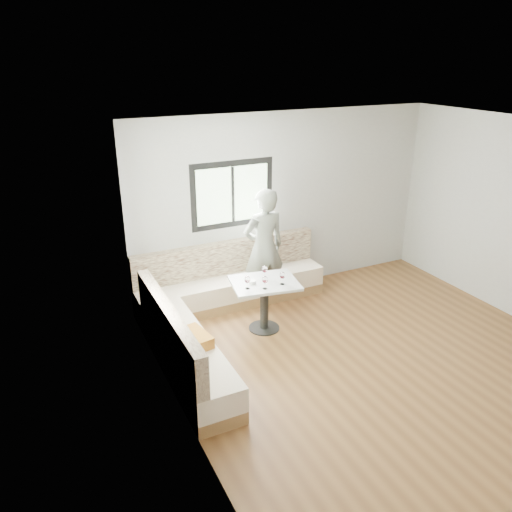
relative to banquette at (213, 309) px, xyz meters
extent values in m
cube|color=brown|center=(1.59, -1.62, -0.33)|extent=(5.00, 5.00, 0.01)
cube|color=white|center=(1.59, -1.62, 2.47)|extent=(5.00, 5.00, 0.01)
cube|color=#B7B7B2|center=(1.59, 0.88, 1.07)|extent=(5.00, 0.01, 2.80)
cube|color=#B7B7B2|center=(-0.91, -1.62, 1.07)|extent=(0.01, 5.00, 2.80)
cube|color=black|center=(0.69, 0.87, 1.32)|extent=(1.30, 0.02, 1.00)
cube|color=black|center=(-0.90, -0.72, 1.32)|extent=(0.02, 1.30, 1.00)
cube|color=olive|center=(0.54, 0.60, -0.25)|extent=(2.90, 0.55, 0.16)
cube|color=#F2E1C3|center=(0.54, 0.60, -0.03)|extent=(2.90, 0.55, 0.29)
cube|color=beige|center=(0.54, 0.81, 0.37)|extent=(2.90, 0.14, 0.50)
cube|color=olive|center=(-0.63, -0.80, -0.25)|extent=(0.55, 2.25, 0.16)
cube|color=#F2E1C3|center=(-0.63, -0.80, -0.03)|extent=(0.55, 2.25, 0.29)
cube|color=beige|center=(-0.84, -0.80, 0.37)|extent=(0.14, 2.25, 0.50)
cube|color=#B97923|center=(-0.65, -0.91, 0.18)|extent=(0.52, 0.52, 0.14)
cylinder|color=black|center=(0.66, -0.26, -0.32)|extent=(0.43, 0.43, 0.02)
cylinder|color=black|center=(0.66, -0.26, 0.01)|extent=(0.12, 0.12, 0.68)
cube|color=silver|center=(0.66, -0.26, 0.37)|extent=(0.99, 0.83, 0.04)
imported|color=slate|center=(1.00, 0.44, 0.57)|extent=(0.67, 0.45, 1.81)
cylinder|color=white|center=(0.49, -0.23, 0.41)|extent=(0.10, 0.10, 0.04)
sphere|color=black|center=(0.51, -0.22, 0.42)|extent=(0.02, 0.02, 0.02)
sphere|color=black|center=(0.48, -0.22, 0.42)|extent=(0.02, 0.02, 0.02)
sphere|color=black|center=(0.49, -0.24, 0.42)|extent=(0.02, 0.02, 0.02)
cylinder|color=white|center=(0.36, -0.35, 0.39)|extent=(0.06, 0.06, 0.01)
cylinder|color=white|center=(0.36, -0.35, 0.43)|extent=(0.01, 0.01, 0.08)
ellipsoid|color=white|center=(0.36, -0.35, 0.52)|extent=(0.08, 0.08, 0.10)
cylinder|color=#49070E|center=(0.36, -0.35, 0.50)|extent=(0.05, 0.05, 0.02)
cylinder|color=white|center=(0.57, -0.45, 0.39)|extent=(0.06, 0.06, 0.01)
cylinder|color=white|center=(0.57, -0.45, 0.43)|extent=(0.01, 0.01, 0.08)
ellipsoid|color=white|center=(0.57, -0.45, 0.52)|extent=(0.08, 0.08, 0.10)
cylinder|color=#49070E|center=(0.57, -0.45, 0.50)|extent=(0.05, 0.05, 0.02)
cylinder|color=white|center=(0.83, -0.43, 0.39)|extent=(0.06, 0.06, 0.01)
cylinder|color=white|center=(0.83, -0.43, 0.43)|extent=(0.01, 0.01, 0.08)
ellipsoid|color=white|center=(0.83, -0.43, 0.52)|extent=(0.08, 0.08, 0.10)
cylinder|color=#49070E|center=(0.83, -0.43, 0.50)|extent=(0.05, 0.05, 0.02)
cylinder|color=white|center=(0.71, -0.15, 0.39)|extent=(0.06, 0.06, 0.01)
cylinder|color=white|center=(0.71, -0.15, 0.43)|extent=(0.01, 0.01, 0.08)
ellipsoid|color=white|center=(0.71, -0.15, 0.52)|extent=(0.08, 0.08, 0.10)
cylinder|color=#49070E|center=(0.71, -0.15, 0.50)|extent=(0.05, 0.05, 0.02)
camera|label=1|loc=(-2.09, -5.67, 3.25)|focal=35.00mm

